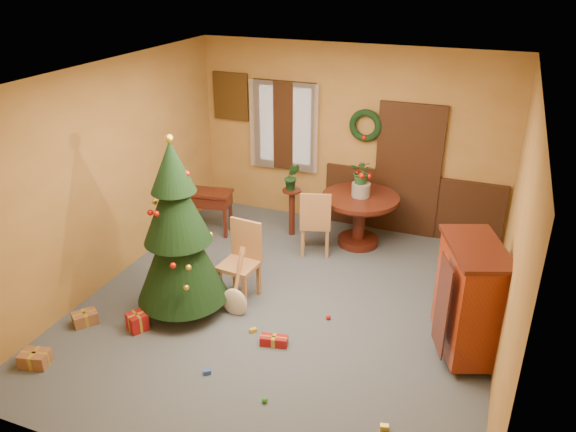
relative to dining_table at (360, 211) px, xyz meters
The scene contains 21 objects.
room_envelope 0.88m from the dining_table, 105.34° to the left, with size 5.50×5.50×5.50m.
dining_table is the anchor object (origin of this frame).
urn 0.34m from the dining_table, 90.00° to the right, with size 0.28×0.28×0.20m, color slate.
centerpiece_plant 0.63m from the dining_table, 90.00° to the right, with size 0.34×0.29×0.37m, color #1E4C23.
chair_near 2.21m from the dining_table, 117.93° to the right, with size 0.49×0.49×1.03m.
chair_far 0.76m from the dining_table, 132.82° to the right, with size 0.55×0.55×1.02m.
guitar 2.56m from the dining_table, 111.57° to the right, with size 0.34×0.16×0.80m, color beige, non-canonical shape.
plant_stand 1.08m from the dining_table, behind, with size 0.30×0.30×0.77m.
stand_plant 1.15m from the dining_table, behind, with size 0.24×0.19×0.43m, color #19471E.
christmas_tree 3.03m from the dining_table, 121.74° to the right, with size 1.11×1.11×2.29m.
writing_desk 2.41m from the dining_table, 168.57° to the right, with size 0.85×0.52×0.71m.
sideboard 2.75m from the dining_table, 50.04° to the right, with size 0.88×1.17×1.34m.
gift_a 4.80m from the dining_table, 122.12° to the right, with size 0.34×0.28×0.16m.
gift_b 3.65m from the dining_table, 121.25° to the right, with size 0.29×0.29×0.21m.
gift_c 4.14m from the dining_table, 128.13° to the right, with size 0.32×0.34×0.15m.
gift_d 2.83m from the dining_table, 95.13° to the right, with size 0.33×0.19×0.11m.
toy_a 3.61m from the dining_table, 101.69° to the right, with size 0.08×0.05×0.05m, color #2952B4.
toy_b 3.70m from the dining_table, 89.73° to the right, with size 0.06×0.06×0.06m, color green.
toy_c 2.76m from the dining_table, 102.17° to the right, with size 0.08×0.05×0.05m, color gold.
toy_d 2.15m from the dining_table, 85.06° to the right, with size 0.06×0.06×0.06m, color red.
toy_e 3.81m from the dining_table, 71.30° to the right, with size 0.08×0.05×0.05m, color yellow.
Camera 1 is at (2.19, -5.54, 4.05)m, focal length 35.00 mm.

